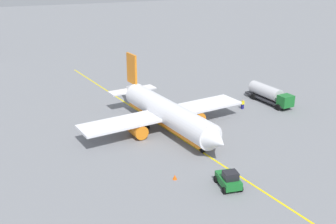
# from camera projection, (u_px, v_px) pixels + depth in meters

# --- Properties ---
(ground_plane) EXTENTS (400.00, 400.00, 0.00)m
(ground_plane) POSITION_uv_depth(u_px,v_px,m) (168.00, 130.00, 62.29)
(ground_plane) COLOR slate
(airplane) EXTENTS (28.40, 27.55, 9.72)m
(airplane) POSITION_uv_depth(u_px,v_px,m) (166.00, 113.00, 61.73)
(airplane) COLOR white
(airplane) RESTS_ON ground
(fuel_tanker) EXTENTS (10.72, 3.54, 3.15)m
(fuel_tanker) POSITION_uv_depth(u_px,v_px,m) (269.00, 94.00, 73.64)
(fuel_tanker) COLOR #2D2D33
(fuel_tanker) RESTS_ON ground
(pushback_tug) EXTENTS (3.86, 2.78, 2.20)m
(pushback_tug) POSITION_uv_depth(u_px,v_px,m) (229.00, 179.00, 46.26)
(pushback_tug) COLOR #196B28
(pushback_tug) RESTS_ON ground
(refueling_worker) EXTENTS (0.37, 0.53, 1.71)m
(refueling_worker) POSITION_uv_depth(u_px,v_px,m) (243.00, 104.00, 70.99)
(refueling_worker) COLOR navy
(refueling_worker) RESTS_ON ground
(safety_cone_nose) EXTENTS (0.54, 0.54, 0.60)m
(safety_cone_nose) POSITION_uv_depth(u_px,v_px,m) (175.00, 177.00, 48.19)
(safety_cone_nose) COLOR #F2590F
(safety_cone_nose) RESTS_ON ground
(taxi_line_marking) EXTENTS (85.45, 12.60, 0.01)m
(taxi_line_marking) POSITION_uv_depth(u_px,v_px,m) (168.00, 130.00, 62.29)
(taxi_line_marking) COLOR yellow
(taxi_line_marking) RESTS_ON ground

